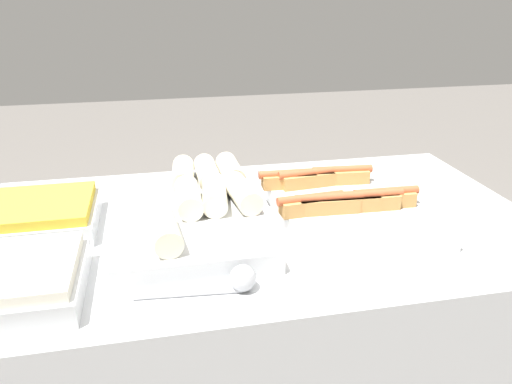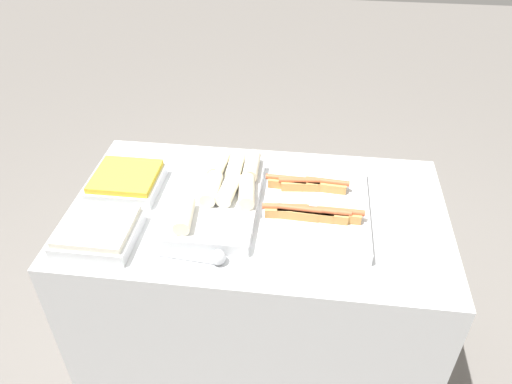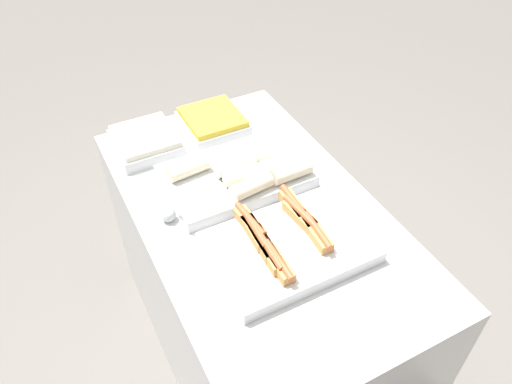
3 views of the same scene
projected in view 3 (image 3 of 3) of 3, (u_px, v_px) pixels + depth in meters
The scene contains 7 objects.
ground_plane at pixel (257, 347), 2.44m from camera, with size 12.00×12.00×0.00m, color slate.
counter at pixel (257, 289), 2.12m from camera, with size 1.43×0.82×0.95m.
tray_hotdogs at pixel (287, 244), 1.63m from camera, with size 0.39×0.51×0.10m.
tray_wraps at pixel (241, 174), 1.88m from camera, with size 0.35×0.53×0.11m.
tray_side_front at pixel (146, 141), 2.04m from camera, with size 0.26×0.25×0.07m.
tray_side_back at pixel (213, 122), 2.15m from camera, with size 0.26×0.25×0.07m.
serving_spoon_near at pixel (167, 213), 1.75m from camera, with size 0.24×0.05×0.05m.
Camera 3 is at (1.14, -0.60, 2.21)m, focal length 35.00 mm.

